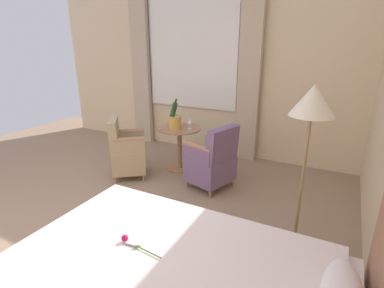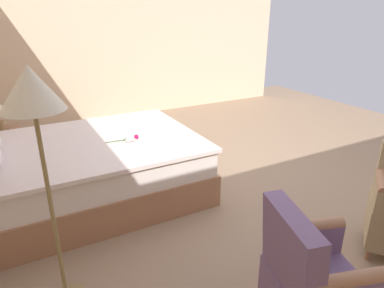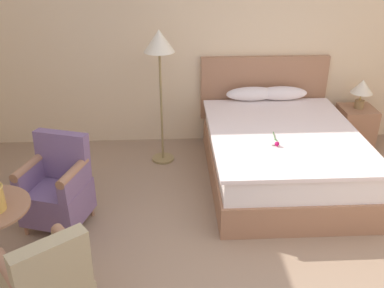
{
  "view_description": "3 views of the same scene",
  "coord_description": "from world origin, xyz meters",
  "px_view_note": "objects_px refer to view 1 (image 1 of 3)",
  "views": [
    {
      "loc": [
        1.62,
        2.53,
        1.99
      ],
      "look_at": [
        -1.21,
        1.08,
        0.89
      ],
      "focal_mm": 28.0,
      "sensor_mm": 36.0,
      "label": 1
    },
    {
      "loc": [
        -2.98,
        2.41,
        1.94
      ],
      "look_at": [
        -0.91,
        1.29,
        1.01
      ],
      "focal_mm": 32.0,
      "sensor_mm": 36.0,
      "label": 2
    },
    {
      "loc": [
        -0.8,
        -2.58,
        2.65
      ],
      "look_at": [
        -0.62,
        0.93,
        0.9
      ],
      "focal_mm": 40.0,
      "sensor_mm": 36.0,
      "label": 3
    }
  ],
  "objects_px": {
    "floor_lamp_brass": "(311,115)",
    "armchair_by_window": "(212,161)",
    "armchair_facing_bed": "(126,151)",
    "champagne_bucket": "(175,120)",
    "side_table_round": "(180,144)",
    "wine_glass_near_bucket": "(190,122)",
    "wine_glass_near_edge": "(181,118)"
  },
  "relations": [
    {
      "from": "armchair_by_window",
      "to": "armchair_facing_bed",
      "type": "bearing_deg",
      "value": -79.67
    },
    {
      "from": "armchair_by_window",
      "to": "wine_glass_near_edge",
      "type": "bearing_deg",
      "value": -124.33
    },
    {
      "from": "side_table_round",
      "to": "champagne_bucket",
      "type": "xyz_separation_m",
      "value": [
        0.08,
        -0.04,
        0.41
      ]
    },
    {
      "from": "champagne_bucket",
      "to": "wine_glass_near_edge",
      "type": "height_order",
      "value": "champagne_bucket"
    },
    {
      "from": "armchair_by_window",
      "to": "armchair_facing_bed",
      "type": "relative_size",
      "value": 1.02
    },
    {
      "from": "wine_glass_near_bucket",
      "to": "wine_glass_near_edge",
      "type": "relative_size",
      "value": 1.16
    },
    {
      "from": "champagne_bucket",
      "to": "wine_glass_near_edge",
      "type": "xyz_separation_m",
      "value": [
        -0.27,
        -0.04,
        -0.04
      ]
    },
    {
      "from": "floor_lamp_brass",
      "to": "armchair_by_window",
      "type": "bearing_deg",
      "value": -127.97
    },
    {
      "from": "floor_lamp_brass",
      "to": "armchair_by_window",
      "type": "xyz_separation_m",
      "value": [
        -1.0,
        -1.29,
        -1.01
      ]
    },
    {
      "from": "wine_glass_near_edge",
      "to": "armchair_facing_bed",
      "type": "height_order",
      "value": "armchair_facing_bed"
    },
    {
      "from": "wine_glass_near_edge",
      "to": "armchair_facing_bed",
      "type": "bearing_deg",
      "value": -32.58
    },
    {
      "from": "champagne_bucket",
      "to": "wine_glass_near_edge",
      "type": "distance_m",
      "value": 0.28
    },
    {
      "from": "champagne_bucket",
      "to": "armchair_by_window",
      "type": "xyz_separation_m",
      "value": [
        0.28,
        0.76,
        -0.43
      ]
    },
    {
      "from": "floor_lamp_brass",
      "to": "champagne_bucket",
      "type": "height_order",
      "value": "floor_lamp_brass"
    },
    {
      "from": "side_table_round",
      "to": "wine_glass_near_bucket",
      "type": "height_order",
      "value": "wine_glass_near_bucket"
    },
    {
      "from": "wine_glass_near_bucket",
      "to": "armchair_by_window",
      "type": "relative_size",
      "value": 0.17
    },
    {
      "from": "side_table_round",
      "to": "armchair_by_window",
      "type": "bearing_deg",
      "value": 63.76
    },
    {
      "from": "side_table_round",
      "to": "armchair_facing_bed",
      "type": "height_order",
      "value": "armchair_facing_bed"
    },
    {
      "from": "champagne_bucket",
      "to": "wine_glass_near_bucket",
      "type": "bearing_deg",
      "value": 119.67
    },
    {
      "from": "wine_glass_near_edge",
      "to": "armchair_by_window",
      "type": "bearing_deg",
      "value": 55.67
    },
    {
      "from": "side_table_round",
      "to": "wine_glass_near_bucket",
      "type": "bearing_deg",
      "value": 102.21
    },
    {
      "from": "side_table_round",
      "to": "wine_glass_near_bucket",
      "type": "relative_size",
      "value": 4.39
    },
    {
      "from": "floor_lamp_brass",
      "to": "side_table_round",
      "type": "bearing_deg",
      "value": -124.09
    },
    {
      "from": "floor_lamp_brass",
      "to": "armchair_by_window",
      "type": "height_order",
      "value": "floor_lamp_brass"
    },
    {
      "from": "wine_glass_near_edge",
      "to": "armchair_by_window",
      "type": "xyz_separation_m",
      "value": [
        0.55,
        0.81,
        -0.39
      ]
    },
    {
      "from": "floor_lamp_brass",
      "to": "wine_glass_near_edge",
      "type": "height_order",
      "value": "floor_lamp_brass"
    },
    {
      "from": "floor_lamp_brass",
      "to": "wine_glass_near_edge",
      "type": "relative_size",
      "value": 12.13
    },
    {
      "from": "floor_lamp_brass",
      "to": "armchair_facing_bed",
      "type": "bearing_deg",
      "value": -106.41
    },
    {
      "from": "floor_lamp_brass",
      "to": "wine_glass_near_edge",
      "type": "bearing_deg",
      "value": -126.6
    },
    {
      "from": "side_table_round",
      "to": "armchair_by_window",
      "type": "height_order",
      "value": "armchair_by_window"
    },
    {
      "from": "champagne_bucket",
      "to": "wine_glass_near_bucket",
      "type": "relative_size",
      "value": 3.09
    },
    {
      "from": "side_table_round",
      "to": "armchair_by_window",
      "type": "distance_m",
      "value": 0.81
    }
  ]
}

